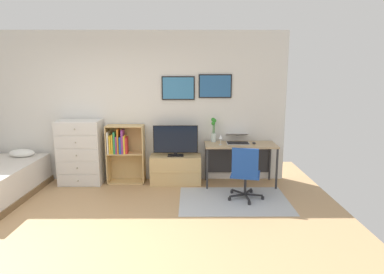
% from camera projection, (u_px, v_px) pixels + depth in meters
% --- Properties ---
extents(ground_plane, '(7.20, 7.20, 0.00)m').
position_uv_depth(ground_plane, '(78.00, 243.00, 3.93)').
color(ground_plane, tan).
extents(wall_back_with_posters, '(6.12, 0.09, 2.70)m').
position_uv_depth(wall_back_with_posters, '(118.00, 107.00, 6.06)').
color(wall_back_with_posters, silver).
rests_on(wall_back_with_posters, ground_plane).
extents(area_rug, '(1.70, 1.20, 0.01)m').
position_uv_depth(area_rug, '(234.00, 200.00, 5.23)').
color(area_rug, '#B2B7BC').
rests_on(area_rug, ground_plane).
extents(dresser, '(0.75, 0.46, 1.15)m').
position_uv_depth(dresser, '(81.00, 152.00, 5.93)').
color(dresser, silver).
rests_on(dresser, ground_plane).
extents(bookshelf, '(0.66, 0.30, 1.05)m').
position_uv_depth(bookshelf, '(123.00, 149.00, 5.99)').
color(bookshelf, tan).
rests_on(bookshelf, ground_plane).
extents(tv_stand, '(0.90, 0.41, 0.51)m').
position_uv_depth(tv_stand, '(176.00, 169.00, 6.02)').
color(tv_stand, tan).
rests_on(tv_stand, ground_plane).
extents(television, '(0.79, 0.16, 0.55)m').
position_uv_depth(television, '(176.00, 141.00, 5.90)').
color(television, black).
rests_on(television, tv_stand).
extents(desk, '(1.25, 0.56, 0.74)m').
position_uv_depth(desk, '(240.00, 151.00, 5.96)').
color(desk, tan).
rests_on(desk, ground_plane).
extents(office_chair, '(0.58, 0.57, 0.86)m').
position_uv_depth(office_chair, '(245.00, 172.00, 5.16)').
color(office_chair, '#232326').
rests_on(office_chair, ground_plane).
extents(laptop, '(0.40, 0.44, 0.17)m').
position_uv_depth(laptop, '(237.00, 139.00, 5.95)').
color(laptop, '#B7B7BC').
rests_on(laptop, desk).
extents(computer_mouse, '(0.06, 0.10, 0.03)m').
position_uv_depth(computer_mouse, '(254.00, 143.00, 5.86)').
color(computer_mouse, '#262628').
rests_on(computer_mouse, desk).
extents(bamboo_vase, '(0.09, 0.10, 0.44)m').
position_uv_depth(bamboo_vase, '(214.00, 130.00, 6.00)').
color(bamboo_vase, silver).
rests_on(bamboo_vase, desk).
extents(wine_glass, '(0.07, 0.07, 0.18)m').
position_uv_depth(wine_glass, '(221.00, 137.00, 5.77)').
color(wine_glass, silver).
rests_on(wine_glass, desk).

